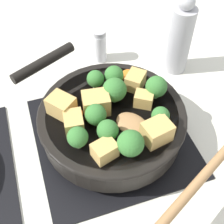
{
  "coord_description": "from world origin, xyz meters",
  "views": [
    {
      "loc": [
        -0.36,
        0.12,
        0.54
      ],
      "look_at": [
        0.0,
        0.0,
        0.08
      ],
      "focal_mm": 50.0,
      "sensor_mm": 36.0,
      "label": 1
    }
  ],
  "objects_px": {
    "skillet_pan": "(111,119)",
    "wooden_spoon": "(170,152)",
    "pepper_mill": "(180,38)",
    "salt_shaker": "(99,46)"
  },
  "relations": [
    {
      "from": "skillet_pan",
      "to": "wooden_spoon",
      "type": "xyz_separation_m",
      "value": [
        -0.12,
        -0.06,
        0.03
      ]
    },
    {
      "from": "pepper_mill",
      "to": "salt_shaker",
      "type": "xyz_separation_m",
      "value": [
        0.09,
        0.17,
        -0.05
      ]
    },
    {
      "from": "wooden_spoon",
      "to": "salt_shaker",
      "type": "xyz_separation_m",
      "value": [
        0.37,
        0.01,
        -0.05
      ]
    },
    {
      "from": "salt_shaker",
      "to": "pepper_mill",
      "type": "bearing_deg",
      "value": -118.74
    },
    {
      "from": "wooden_spoon",
      "to": "pepper_mill",
      "type": "bearing_deg",
      "value": -29.15
    },
    {
      "from": "skillet_pan",
      "to": "pepper_mill",
      "type": "bearing_deg",
      "value": -54.87
    },
    {
      "from": "wooden_spoon",
      "to": "pepper_mill",
      "type": "distance_m",
      "value": 0.32
    },
    {
      "from": "salt_shaker",
      "to": "skillet_pan",
      "type": "bearing_deg",
      "value": 168.4
    },
    {
      "from": "wooden_spoon",
      "to": "pepper_mill",
      "type": "xyz_separation_m",
      "value": [
        0.28,
        -0.16,
        0.0
      ]
    },
    {
      "from": "pepper_mill",
      "to": "salt_shaker",
      "type": "distance_m",
      "value": 0.2
    }
  ]
}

